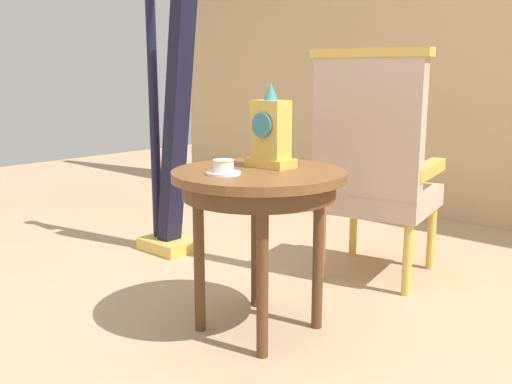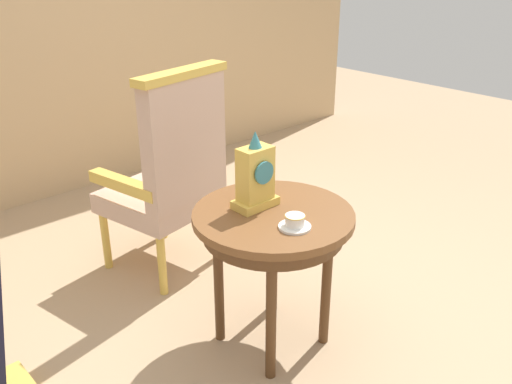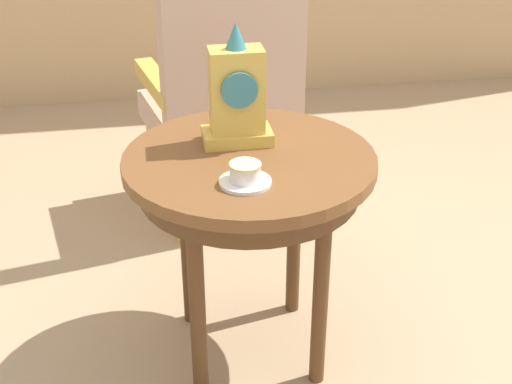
% 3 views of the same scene
% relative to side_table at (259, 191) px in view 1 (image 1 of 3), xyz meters
% --- Properties ---
extents(ground_plane, '(10.00, 10.00, 0.00)m').
position_rel_side_table_xyz_m(ground_plane, '(0.07, 0.04, -0.58)').
color(ground_plane, tan).
extents(wall_back, '(6.00, 0.10, 2.80)m').
position_rel_side_table_xyz_m(wall_back, '(0.07, 2.29, 0.82)').
color(wall_back, tan).
rests_on(wall_back, ground).
extents(side_table, '(0.68, 0.68, 0.66)m').
position_rel_side_table_xyz_m(side_table, '(0.00, 0.00, 0.00)').
color(side_table, brown).
rests_on(side_table, ground).
extents(teacup_left, '(0.13, 0.13, 0.06)m').
position_rel_side_table_xyz_m(teacup_left, '(-0.04, -0.16, 0.10)').
color(teacup_left, white).
rests_on(teacup_left, side_table).
extents(mantel_clock, '(0.19, 0.11, 0.34)m').
position_rel_side_table_xyz_m(mantel_clock, '(-0.02, 0.09, 0.22)').
color(mantel_clock, gold).
rests_on(mantel_clock, side_table).
extents(armchair, '(0.63, 0.63, 1.14)m').
position_rel_side_table_xyz_m(armchair, '(0.03, 0.81, 0.01)').
color(armchair, '#CCA893').
rests_on(armchair, ground).
extents(harp, '(0.40, 0.24, 1.70)m').
position_rel_side_table_xyz_m(harp, '(-1.08, 0.44, 0.10)').
color(harp, gold).
rests_on(harp, ground).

